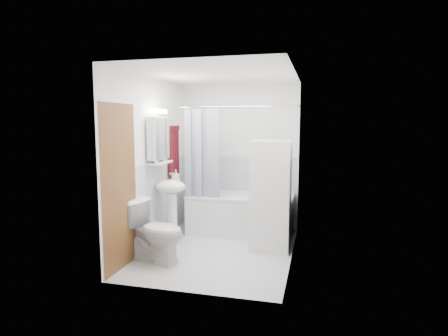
% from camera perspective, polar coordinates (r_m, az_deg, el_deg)
% --- Properties ---
extents(floor, '(2.60, 2.60, 0.00)m').
position_cam_1_polar(floor, '(5.31, -0.86, -12.56)').
color(floor, silver).
rests_on(floor, ground).
extents(room_walls, '(2.60, 2.60, 2.60)m').
position_cam_1_polar(room_walls, '(5.01, -0.90, 3.68)').
color(room_walls, white).
rests_on(room_walls, ground).
extents(wainscot, '(1.98, 2.58, 2.58)m').
position_cam_1_polar(wainscot, '(5.42, -0.07, -5.55)').
color(wainscot, white).
rests_on(wainscot, ground).
extents(door, '(0.05, 2.00, 2.00)m').
position_cam_1_polar(door, '(4.90, -13.40, -2.32)').
color(door, brown).
rests_on(door, ground).
extents(bathtub, '(1.65, 0.78, 0.63)m').
position_cam_1_polar(bathtub, '(6.04, 2.57, -6.71)').
color(bathtub, white).
rests_on(bathtub, ground).
extents(tub_spout, '(0.04, 0.12, 0.04)m').
position_cam_1_polar(tub_spout, '(6.21, 5.02, -0.71)').
color(tub_spout, silver).
rests_on(tub_spout, room_walls).
extents(curtain_rod, '(1.83, 0.02, 0.02)m').
position_cam_1_polar(curtain_rod, '(5.55, 1.97, 9.30)').
color(curtain_rod, silver).
rests_on(curtain_rod, room_walls).
extents(shower_curtain, '(0.55, 0.02, 1.45)m').
position_cam_1_polar(shower_curtain, '(5.71, -3.35, 1.69)').
color(shower_curtain, '#131F43').
rests_on(shower_curtain, curtain_rod).
extents(sink, '(0.44, 0.37, 1.04)m').
position_cam_1_polar(sink, '(5.50, -8.08, -4.33)').
color(sink, white).
rests_on(sink, ground).
extents(medicine_cabinet, '(0.13, 0.50, 0.71)m').
position_cam_1_polar(medicine_cabinet, '(5.41, -9.95, 4.65)').
color(medicine_cabinet, white).
rests_on(medicine_cabinet, room_walls).
extents(shelf, '(0.18, 0.54, 0.02)m').
position_cam_1_polar(shelf, '(5.43, -9.72, 0.80)').
color(shelf, silver).
rests_on(shelf, room_walls).
extents(shower_caddy, '(0.22, 0.06, 0.02)m').
position_cam_1_polar(shower_caddy, '(6.17, 5.49, 1.14)').
color(shower_caddy, silver).
rests_on(shower_caddy, room_walls).
extents(towel, '(0.07, 0.35, 0.84)m').
position_cam_1_polar(towel, '(6.03, -7.67, 2.64)').
color(towel, '#4D0D10').
rests_on(towel, room_walls).
extents(washer_dryer, '(0.56, 0.54, 1.53)m').
position_cam_1_polar(washer_dryer, '(5.28, 7.14, -4.13)').
color(washer_dryer, white).
rests_on(washer_dryer, ground).
extents(toilet, '(0.86, 0.59, 0.78)m').
position_cam_1_polar(toilet, '(4.93, -10.49, -9.49)').
color(toilet, white).
rests_on(toilet, ground).
extents(soap_pump, '(0.08, 0.17, 0.08)m').
position_cam_1_polar(soap_pump, '(5.53, -7.33, -1.67)').
color(soap_pump, gray).
rests_on(soap_pump, sink).
extents(shelf_bottle, '(0.07, 0.18, 0.07)m').
position_cam_1_polar(shelf_bottle, '(5.29, -10.39, 1.14)').
color(shelf_bottle, gray).
rests_on(shelf_bottle, shelf).
extents(shelf_cup, '(0.10, 0.09, 0.10)m').
position_cam_1_polar(shelf_cup, '(5.53, -9.23, 1.58)').
color(shelf_cup, gray).
rests_on(shelf_cup, shelf).
extents(shampoo_a, '(0.13, 0.17, 0.13)m').
position_cam_1_polar(shampoo_a, '(6.17, 5.27, 1.85)').
color(shampoo_a, gray).
rests_on(shampoo_a, shower_caddy).
extents(shampoo_b, '(0.08, 0.21, 0.08)m').
position_cam_1_polar(shampoo_b, '(6.15, 6.37, 1.58)').
color(shampoo_b, navy).
rests_on(shampoo_b, shower_caddy).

